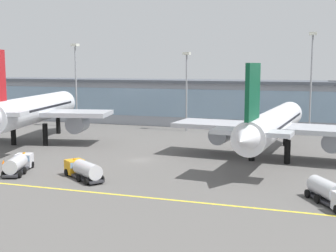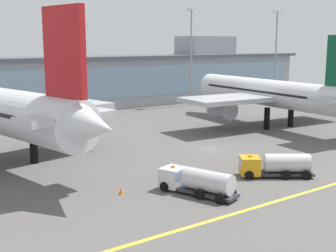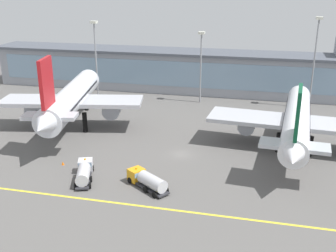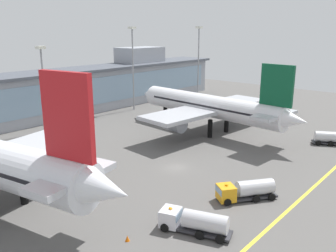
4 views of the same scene
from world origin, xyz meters
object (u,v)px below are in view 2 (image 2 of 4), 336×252
(fuel_tanker_truck, at_px, (274,165))
(apron_light_mast_far_east, at_px, (84,55))
(apron_light_mast_east, at_px, (276,43))
(airliner_near_right, at_px, (270,94))
(service_truck_far, at_px, (195,181))
(apron_light_mast_west, at_px, (191,43))
(safety_cone, at_px, (121,191))

(fuel_tanker_truck, xyz_separation_m, apron_light_mast_far_east, (0.49, 55.00, 12.31))
(fuel_tanker_truck, bearing_deg, apron_light_mast_east, -102.91)
(fuel_tanker_truck, relative_size, apron_light_mast_far_east, 0.42)
(apron_light_mast_east, bearing_deg, airliner_near_right, -139.84)
(service_truck_far, distance_m, apron_light_mast_far_east, 57.23)
(service_truck_far, height_order, apron_light_mast_west, apron_light_mast_west)
(airliner_near_right, relative_size, safety_cone, 69.65)
(apron_light_mast_far_east, bearing_deg, service_truck_far, -102.93)
(apron_light_mast_far_east, xyz_separation_m, safety_cone, (-19.22, -49.83, -13.47))
(fuel_tanker_truck, relative_size, apron_light_mast_west, 0.35)
(service_truck_far, relative_size, apron_light_mast_east, 0.37)
(apron_light_mast_west, height_order, apron_light_mast_far_east, apron_light_mast_west)
(fuel_tanker_truck, bearing_deg, safety_cone, 20.14)
(apron_light_mast_east, height_order, safety_cone, apron_light_mast_east)
(apron_light_mast_west, height_order, safety_cone, apron_light_mast_west)
(airliner_near_right, distance_m, apron_light_mast_far_east, 40.53)
(airliner_near_right, distance_m, safety_cone, 49.11)
(airliner_near_right, relative_size, fuel_tanker_truck, 5.56)
(service_truck_far, bearing_deg, fuel_tanker_truck, -111.89)
(fuel_tanker_truck, xyz_separation_m, safety_cone, (-18.74, 5.17, -1.16))
(service_truck_far, xyz_separation_m, apron_light_mast_far_east, (12.51, 54.48, 12.31))
(safety_cone, bearing_deg, apron_light_mast_far_east, 68.91)
(airliner_near_right, height_order, safety_cone, airliner_near_right)
(apron_light_mast_west, bearing_deg, safety_cone, -134.28)
(airliner_near_right, bearing_deg, fuel_tanker_truck, 137.82)
(apron_light_mast_west, bearing_deg, apron_light_mast_far_east, -176.60)
(fuel_tanker_truck, xyz_separation_m, apron_light_mast_west, (31.66, 56.85, 14.85))
(airliner_near_right, relative_size, service_truck_far, 5.22)
(apron_light_mast_east, bearing_deg, safety_cone, -148.85)
(apron_light_mast_east, xyz_separation_m, safety_cone, (-77.44, -46.80, -16.11))
(airliner_near_right, bearing_deg, apron_light_mast_west, -5.18)
(apron_light_mast_east, bearing_deg, service_truck_far, -143.96)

